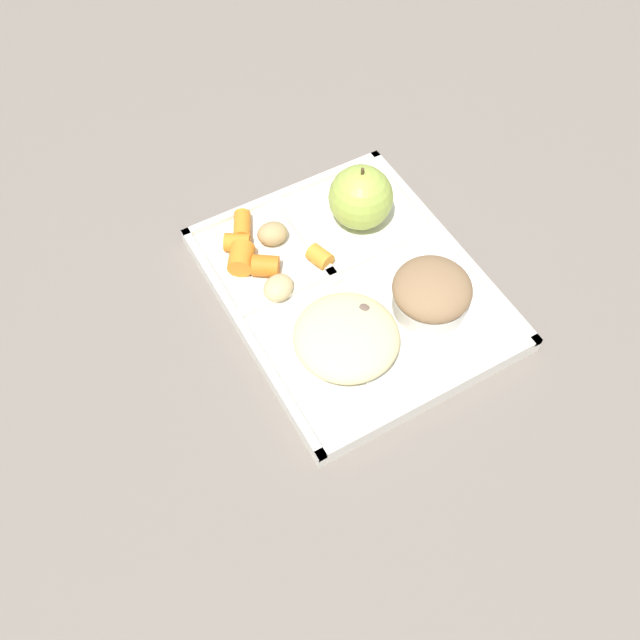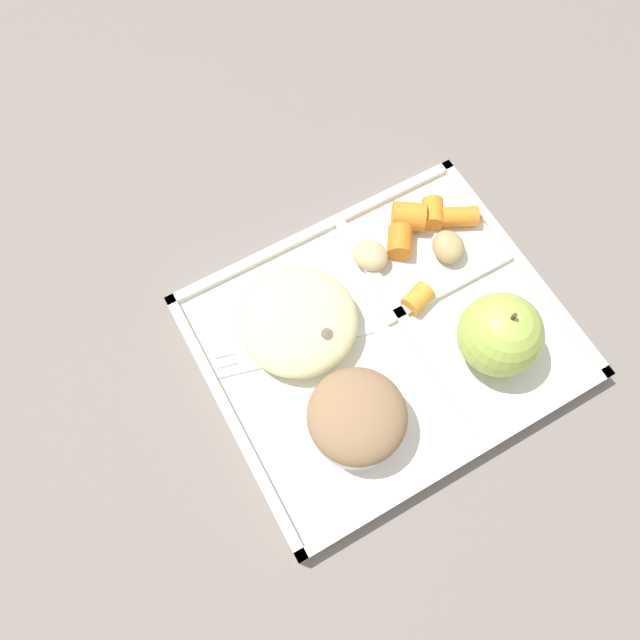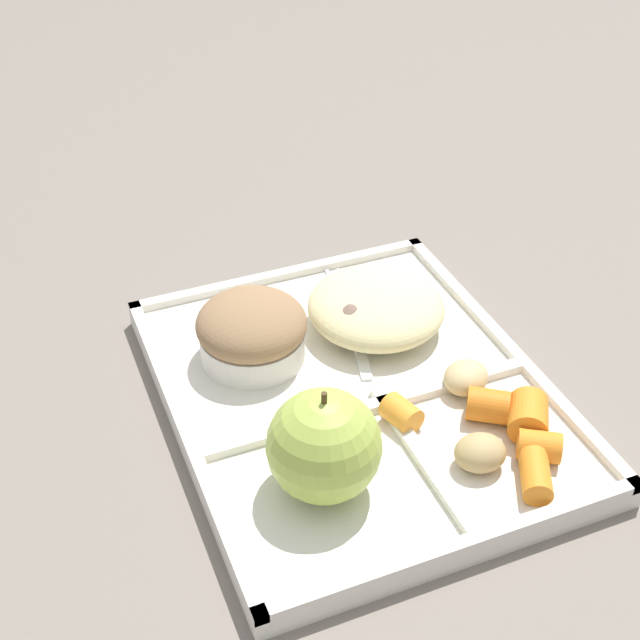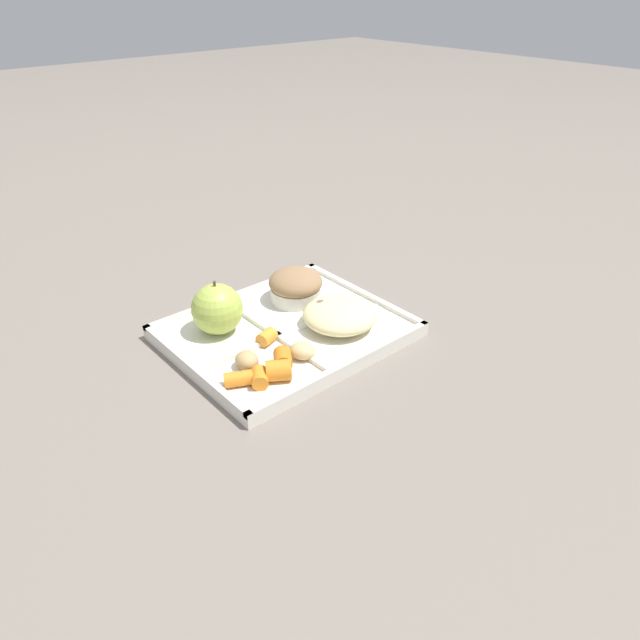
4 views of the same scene
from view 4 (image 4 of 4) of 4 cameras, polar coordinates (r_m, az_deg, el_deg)
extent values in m
plane|color=slate|center=(0.87, -3.23, -1.62)|extent=(6.00, 6.00, 0.00)
cube|color=silver|center=(0.86, -3.24, -1.21)|extent=(0.32, 0.26, 0.01)
cube|color=silver|center=(0.78, 2.52, -4.30)|extent=(0.32, 0.01, 0.01)
cube|color=silver|center=(0.95, -7.98, 2.44)|extent=(0.32, 0.01, 0.01)
cube|color=silver|center=(0.79, -12.16, -4.42)|extent=(0.01, 0.26, 0.01)
cube|color=silver|center=(0.95, 4.14, 2.59)|extent=(0.01, 0.26, 0.01)
cube|color=silver|center=(0.85, -4.56, -1.16)|extent=(0.01, 0.24, 0.01)
cube|color=silver|center=(0.81, -7.18, -2.84)|extent=(0.14, 0.01, 0.01)
sphere|color=#A8C14C|center=(0.85, -9.85, 1.05)|extent=(0.07, 0.07, 0.07)
cylinder|color=#4C381E|center=(0.83, -10.08, 3.34)|extent=(0.00, 0.00, 0.01)
cylinder|color=silver|center=(0.93, -2.34, 2.55)|extent=(0.08, 0.08, 0.02)
ellipsoid|color=#93704C|center=(0.92, -2.36, 3.66)|extent=(0.08, 0.08, 0.04)
cylinder|color=orange|center=(0.75, -7.83, -5.62)|extent=(0.04, 0.03, 0.02)
cylinder|color=orange|center=(0.75, -4.01, -4.86)|extent=(0.04, 0.04, 0.03)
cylinder|color=orange|center=(0.75, -5.81, -5.53)|extent=(0.03, 0.04, 0.02)
cylinder|color=orange|center=(0.82, -5.13, -1.66)|extent=(0.03, 0.03, 0.02)
cylinder|color=orange|center=(0.77, -3.59, -3.75)|extent=(0.04, 0.04, 0.02)
ellipsoid|color=tan|center=(0.78, -7.03, -3.88)|extent=(0.04, 0.04, 0.02)
ellipsoid|color=tan|center=(0.79, -1.67, -2.97)|extent=(0.04, 0.05, 0.02)
ellipsoid|color=beige|center=(0.86, 1.94, 0.52)|extent=(0.11, 0.11, 0.04)
sphere|color=#755B4C|center=(0.86, 3.20, 0.61)|extent=(0.03, 0.03, 0.03)
sphere|color=#755B4C|center=(0.87, 0.24, 0.83)|extent=(0.03, 0.03, 0.03)
sphere|color=#755B4C|center=(0.85, 1.72, 0.19)|extent=(0.03, 0.03, 0.03)
cube|color=white|center=(0.87, 0.43, -0.17)|extent=(0.10, 0.03, 0.00)
cube|color=white|center=(0.90, 4.04, 0.75)|extent=(0.03, 0.03, 0.00)
cylinder|color=white|center=(0.90, 5.66, 0.81)|extent=(0.02, 0.01, 0.00)
cylinder|color=white|center=(0.91, 5.35, 1.09)|extent=(0.02, 0.01, 0.00)
cylinder|color=white|center=(0.92, 5.04, 1.36)|extent=(0.02, 0.01, 0.00)
camera|label=1|loc=(0.90, 35.00, 37.54)|focal=40.13mm
camera|label=2|loc=(0.93, -2.28, 34.69)|focal=33.64mm
camera|label=3|loc=(0.79, -44.44, 21.59)|focal=49.92mm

